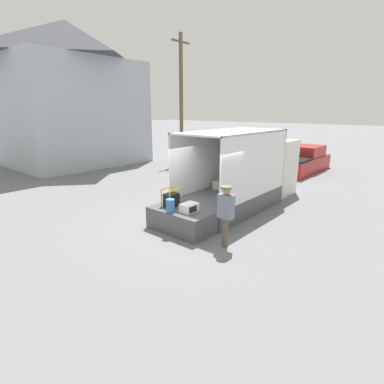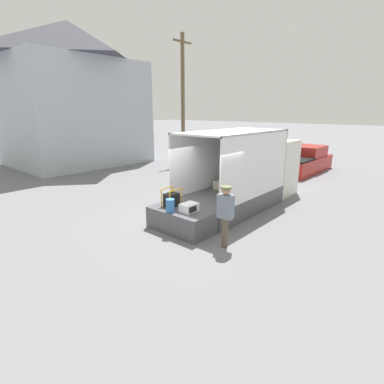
% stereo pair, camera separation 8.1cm
% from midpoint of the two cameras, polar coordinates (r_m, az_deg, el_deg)
% --- Properties ---
extents(ground_plane, '(160.00, 160.00, 0.00)m').
position_cam_midpoint_polar(ground_plane, '(10.26, -0.05, -6.32)').
color(ground_plane, slate).
extents(box_truck, '(6.34, 2.23, 3.04)m').
position_cam_midpoint_polar(box_truck, '(13.01, 11.09, 2.74)').
color(box_truck, silver).
rests_on(box_truck, ground).
extents(tailgate_deck, '(1.16, 2.12, 0.72)m').
position_cam_midpoint_polar(tailgate_deck, '(9.73, -2.29, -5.32)').
color(tailgate_deck, '#4C4C51').
rests_on(tailgate_deck, ground).
extents(microwave, '(0.53, 0.41, 0.27)m').
position_cam_midpoint_polar(microwave, '(9.34, -0.78, -2.99)').
color(microwave, white).
rests_on(microwave, tailgate_deck).
extents(portable_generator, '(0.56, 0.43, 0.60)m').
position_cam_midpoint_polar(portable_generator, '(9.90, -4.14, -1.40)').
color(portable_generator, black).
rests_on(portable_generator, tailgate_deck).
extents(orange_bucket, '(0.27, 0.27, 0.42)m').
position_cam_midpoint_polar(orange_bucket, '(9.32, -4.38, -2.60)').
color(orange_bucket, '#3370B2').
rests_on(orange_bucket, tailgate_deck).
extents(worker_person, '(0.32, 0.44, 1.78)m').
position_cam_midpoint_polar(worker_person, '(8.40, 6.18, -3.42)').
color(worker_person, brown).
rests_on(worker_person, ground).
extents(pickup_truck_red, '(5.21, 1.98, 1.58)m').
position_cam_midpoint_polar(pickup_truck_red, '(20.29, 20.05, 5.54)').
color(pickup_truck_red, maroon).
rests_on(pickup_truck_red, ground).
extents(house_backdrop, '(8.83, 7.43, 9.54)m').
position_cam_midpoint_polar(house_backdrop, '(23.62, -22.05, 16.91)').
color(house_backdrop, '#A8B2BC').
rests_on(house_backdrop, ground).
extents(utility_pole, '(1.80, 0.28, 9.06)m').
position_cam_midpoint_polar(utility_pole, '(23.27, -2.18, 17.58)').
color(utility_pole, brown).
rests_on(utility_pole, ground).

